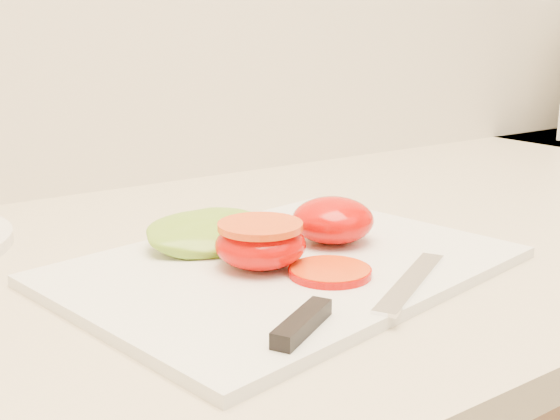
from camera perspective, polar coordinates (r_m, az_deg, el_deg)
cutting_board at (r=0.64m, az=0.52°, el=-4.55°), size 0.43×0.35×0.01m
tomato_half_dome at (r=0.68m, az=4.31°, el=-0.81°), size 0.08×0.08×0.04m
tomato_half_cut at (r=0.61m, az=-1.60°, el=-2.66°), size 0.08×0.08×0.04m
tomato_slice_0 at (r=0.60m, az=4.09°, el=-5.01°), size 0.07×0.07×0.01m
lettuce_leaf_0 at (r=0.68m, az=-5.37°, el=-1.81°), size 0.14×0.09×0.03m
knife at (r=0.53m, az=5.67°, el=-7.70°), size 0.23×0.09×0.01m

